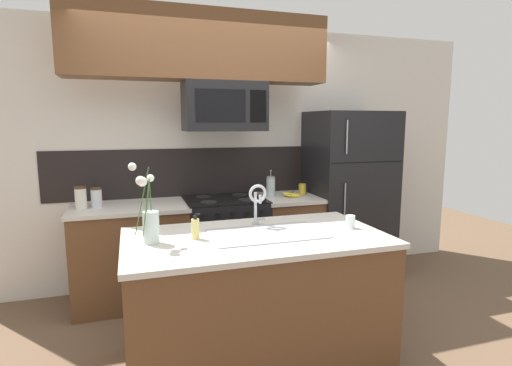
% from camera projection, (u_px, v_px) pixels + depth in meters
% --- Properties ---
extents(ground_plane, '(10.00, 10.00, 0.00)m').
position_uv_depth(ground_plane, '(252.00, 335.00, 3.13)').
color(ground_plane, brown).
extents(rear_partition, '(5.20, 0.10, 2.60)m').
position_uv_depth(rear_partition, '(244.00, 156.00, 4.23)').
color(rear_partition, silver).
rests_on(rear_partition, ground).
extents(splash_band, '(3.30, 0.01, 0.48)m').
position_uv_depth(splash_band, '(217.00, 171.00, 4.11)').
color(splash_band, black).
rests_on(splash_band, rear_partition).
extents(back_counter_left, '(1.02, 0.65, 0.91)m').
position_uv_depth(back_counter_left, '(132.00, 254.00, 3.65)').
color(back_counter_left, brown).
rests_on(back_counter_left, ground).
extents(back_counter_right, '(0.59, 0.65, 0.91)m').
position_uv_depth(back_counter_right, '(288.00, 239.00, 4.10)').
color(back_counter_right, brown).
rests_on(back_counter_right, ground).
extents(stove_range, '(0.76, 0.64, 0.93)m').
position_uv_depth(stove_range, '(225.00, 245.00, 3.91)').
color(stove_range, black).
rests_on(stove_range, ground).
extents(microwave, '(0.74, 0.40, 0.45)m').
position_uv_depth(microwave, '(224.00, 107.00, 3.69)').
color(microwave, black).
extents(upper_cabinet_band, '(2.31, 0.34, 0.60)m').
position_uv_depth(upper_cabinet_band, '(200.00, 46.00, 3.51)').
color(upper_cabinet_band, brown).
extents(refrigerator, '(0.82, 0.74, 1.76)m').
position_uv_depth(refrigerator, '(347.00, 195.00, 4.26)').
color(refrigerator, black).
rests_on(refrigerator, ground).
extents(storage_jar_tall, '(0.10, 0.10, 0.19)m').
position_uv_depth(storage_jar_tall, '(81.00, 198.00, 3.44)').
color(storage_jar_tall, silver).
rests_on(storage_jar_tall, back_counter_left).
extents(storage_jar_medium, '(0.09, 0.09, 0.17)m').
position_uv_depth(storage_jar_medium, '(96.00, 197.00, 3.49)').
color(storage_jar_medium, silver).
rests_on(storage_jar_medium, back_counter_left).
extents(banana_bunch, '(0.19, 0.15, 0.08)m').
position_uv_depth(banana_bunch, '(292.00, 195.00, 3.98)').
color(banana_bunch, yellow).
rests_on(banana_bunch, back_counter_right).
extents(french_press, '(0.09, 0.09, 0.27)m').
position_uv_depth(french_press, '(271.00, 186.00, 4.03)').
color(french_press, silver).
rests_on(french_press, back_counter_right).
extents(coffee_tin, '(0.08, 0.08, 0.11)m').
position_uv_depth(coffee_tin, '(302.00, 189.00, 4.13)').
color(coffee_tin, gold).
rests_on(coffee_tin, back_counter_right).
extents(island_counter, '(1.71, 0.93, 0.91)m').
position_uv_depth(island_counter, '(256.00, 300.00, 2.70)').
color(island_counter, brown).
rests_on(island_counter, ground).
extents(kitchen_sink, '(0.76, 0.44, 0.16)m').
position_uv_depth(kitchen_sink, '(267.00, 244.00, 2.67)').
color(kitchen_sink, '#ADAFB5').
rests_on(kitchen_sink, island_counter).
extents(sink_faucet, '(0.14, 0.14, 0.31)m').
position_uv_depth(sink_faucet, '(258.00, 199.00, 2.84)').
color(sink_faucet, '#B7BABF').
rests_on(sink_faucet, island_counter).
extents(dish_soap_bottle, '(0.06, 0.05, 0.16)m').
position_uv_depth(dish_soap_bottle, '(195.00, 229.00, 2.54)').
color(dish_soap_bottle, '#DBCC75').
rests_on(dish_soap_bottle, island_counter).
extents(spare_glass, '(0.07, 0.07, 0.09)m').
position_uv_depth(spare_glass, '(350.00, 222.00, 2.80)').
color(spare_glass, silver).
rests_on(spare_glass, island_counter).
extents(flower_vase, '(0.17, 0.14, 0.50)m').
position_uv_depth(flower_vase, '(149.00, 220.00, 2.43)').
color(flower_vase, silver).
rests_on(flower_vase, island_counter).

